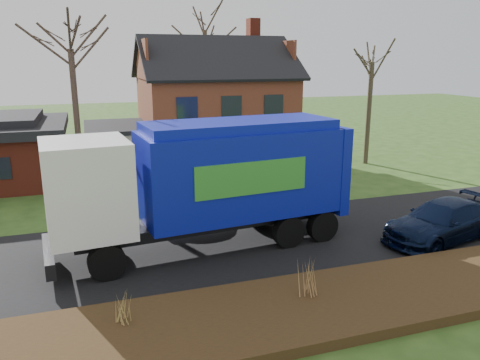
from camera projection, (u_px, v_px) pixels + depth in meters
name	position (u px, v px, depth m)	size (l,w,h in m)	color
ground	(261.00, 240.00, 17.83)	(120.00, 120.00, 0.00)	#294717
road	(261.00, 240.00, 17.83)	(80.00, 7.00, 0.02)	black
mulch_verge	(330.00, 304.00, 12.93)	(80.00, 3.50, 0.30)	#301F10
main_house	(207.00, 101.00, 30.04)	(12.95, 8.95, 9.26)	beige
garbage_truck	(211.00, 177.00, 16.63)	(10.96, 3.91, 4.60)	black
silver_sedan	(183.00, 200.00, 20.47)	(1.48, 4.26, 1.40)	#9D9FA4
navy_wagon	(442.00, 221.00, 17.75)	(2.08, 5.13, 1.49)	black
tree_front_west	(69.00, 26.00, 22.46)	(3.35, 3.35, 9.97)	#443229
tree_front_east	(374.00, 44.00, 28.98)	(3.34, 3.34, 9.28)	#413827
tree_back	(205.00, 14.00, 36.17)	(3.79, 3.79, 12.01)	#3B2E23
grass_clump_west	(124.00, 308.00, 11.66)	(0.31, 0.25, 0.81)	#A68C49
grass_clump_mid	(307.00, 277.00, 13.05)	(0.38, 0.31, 1.07)	#A57948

